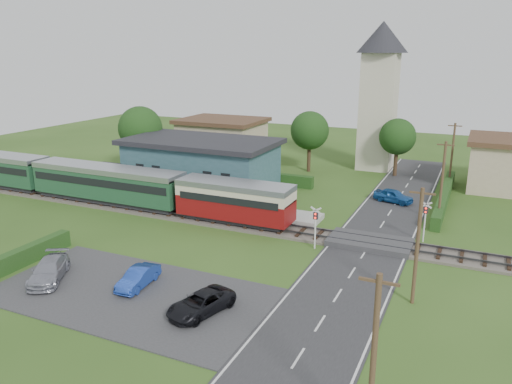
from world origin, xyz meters
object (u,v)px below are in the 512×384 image
at_px(car_on_road, 393,196).
at_px(car_park_blue, 138,278).
at_px(crossing_signal_near, 315,222).
at_px(car_park_silver, 49,270).
at_px(church_tower, 380,85).
at_px(train, 81,179).
at_px(pedestrian_near, 250,201).
at_px(car_park_dark, 201,303).
at_px(pedestrian_far, 128,182).
at_px(station_building, 201,163).
at_px(crossing_signal_far, 425,216).
at_px(house_east, 511,164).
at_px(equipment_hut, 106,176).
at_px(house_west, 222,139).

distance_m(car_on_road, car_park_blue, 27.42).
bearing_deg(crossing_signal_near, car_park_silver, -138.47).
bearing_deg(church_tower, car_park_silver, -106.97).
height_order(train, pedestrian_near, train).
distance_m(train, car_park_dark, 26.10).
bearing_deg(car_on_road, train, 129.42).
xyz_separation_m(car_park_blue, car_park_silver, (-5.77, -1.62, 0.07)).
xyz_separation_m(car_on_road, car_park_silver, (-17.09, -26.58, 0.03)).
bearing_deg(car_park_blue, pedestrian_far, 125.17).
height_order(station_building, crossing_signal_far, station_building).
bearing_deg(house_east, equipment_hut, -153.68).
bearing_deg(car_park_blue, pedestrian_near, 85.14).
bearing_deg(crossing_signal_far, train, -175.70).
xyz_separation_m(station_building, car_park_silver, (2.60, -23.62, -1.96)).
height_order(train, crossing_signal_far, train).
distance_m(equipment_hut, pedestrian_near, 16.40).
bearing_deg(car_park_silver, car_park_blue, -14.02).
distance_m(equipment_hut, crossing_signal_near, 25.04).
bearing_deg(pedestrian_near, crossing_signal_near, 150.75).
height_order(crossing_signal_near, car_park_dark, crossing_signal_near).
xyz_separation_m(station_building, car_on_road, (19.69, 2.96, -1.99)).
bearing_deg(car_park_blue, station_building, 106.04).
bearing_deg(house_east, train, -150.08).
distance_m(car_on_road, pedestrian_near, 14.31).
bearing_deg(pedestrian_near, church_tower, -100.43).
distance_m(station_building, train, 12.20).
bearing_deg(crossing_signal_far, station_building, 164.37).
bearing_deg(car_park_silver, house_west, 71.76).
relative_size(equipment_hut, pedestrian_near, 1.74).
relative_size(pedestrian_near, pedestrian_far, 0.82).
bearing_deg(station_building, crossing_signal_near, -34.81).
bearing_deg(car_park_dark, house_west, 132.57).
xyz_separation_m(house_west, car_park_dark, (18.59, -37.23, -2.13)).
xyz_separation_m(crossing_signal_near, car_park_blue, (-8.03, -10.60, -1.48)).
bearing_deg(car_park_dark, crossing_signal_far, 74.99).
height_order(house_east, crossing_signal_near, house_east).
bearing_deg(pedestrian_near, train, 16.61).
xyz_separation_m(church_tower, car_park_silver, (-12.40, -40.63, -9.49)).
height_order(station_building, church_tower, church_tower).
xyz_separation_m(house_west, pedestrian_far, (-0.56, -19.38, -1.44)).
distance_m(house_east, car_park_blue, 41.21).
xyz_separation_m(church_tower, crossing_signal_near, (1.40, -28.41, -8.08)).
relative_size(house_west, crossing_signal_near, 3.30).
bearing_deg(car_park_blue, house_east, 53.51).
distance_m(equipment_hut, pedestrian_far, 2.51).
relative_size(train, car_on_road, 11.35).
bearing_deg(crossing_signal_far, pedestrian_near, 176.98).
relative_size(car_on_road, pedestrian_far, 2.11).
relative_size(church_tower, house_east, 2.00).
xyz_separation_m(house_east, crossing_signal_far, (-6.40, -19.61, -0.66)).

